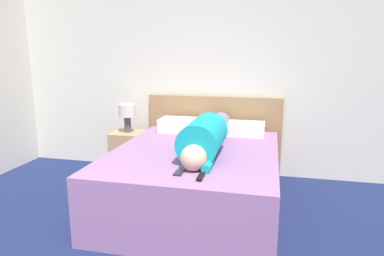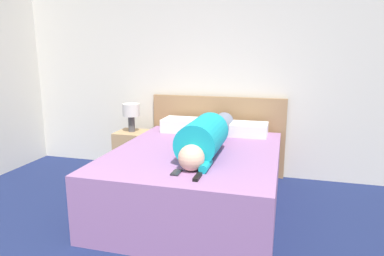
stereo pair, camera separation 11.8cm
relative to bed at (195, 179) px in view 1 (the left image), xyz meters
name	(u,v)px [view 1 (the left image)]	position (x,y,z in m)	size (l,w,h in m)	color
wall_back	(208,71)	(-0.09, 1.13, 1.00)	(6.26, 0.06, 2.60)	silver
bed	(195,179)	(0.00, 0.00, 0.00)	(1.57, 1.94, 0.59)	#936699
headboard	(213,135)	(0.00, 1.06, 0.20)	(1.69, 0.04, 0.99)	#A37A51
nightstand	(129,153)	(-1.03, 0.75, -0.02)	(0.38, 0.38, 0.55)	tan
table_lamp	(127,113)	(-1.03, 0.75, 0.50)	(0.21, 0.21, 0.35)	#4C4C51
person_lying	(207,136)	(0.12, -0.01, 0.45)	(0.36, 1.61, 0.36)	#DBB293
pillow_near_headboard	(184,125)	(-0.31, 0.76, 0.37)	(0.58, 0.34, 0.15)	white
pillow_second	(240,129)	(0.36, 0.76, 0.36)	(0.55, 0.34, 0.14)	white
tv_remote	(201,177)	(0.21, -0.75, 0.31)	(0.04, 0.15, 0.02)	black
cell_phone	(179,173)	(0.02, -0.68, 0.30)	(0.06, 0.13, 0.01)	black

